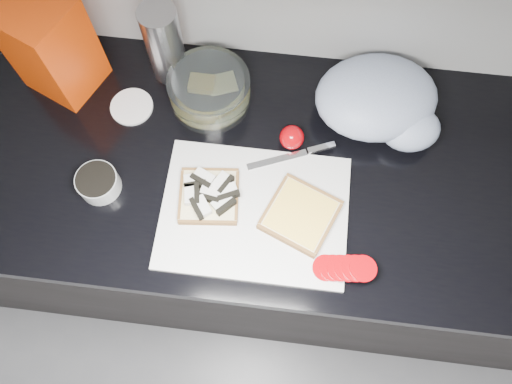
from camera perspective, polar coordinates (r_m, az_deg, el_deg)
base_cabinet at (r=1.57m, az=-3.28°, el=-3.43°), size 3.50×0.60×0.86m
countertop at (r=1.15m, az=-4.47°, el=3.64°), size 3.50×0.64×0.04m
cutting_board at (r=1.08m, az=-0.19°, el=-2.35°), size 0.40×0.30×0.01m
bread_left at (r=1.07m, az=-5.39°, el=-0.31°), size 0.14×0.14×0.04m
bread_right at (r=1.06m, az=5.09°, el=-2.63°), size 0.19×0.19×0.02m
tomato_slices at (r=1.04m, az=10.05°, el=-8.58°), size 0.14×0.08×0.03m
knife at (r=1.13m, az=5.35°, el=4.49°), size 0.20×0.09×0.01m
seed_tub at (r=1.13m, az=-17.61°, el=1.05°), size 0.09×0.09×0.05m
tub_lid at (r=1.23m, az=-14.02°, el=9.43°), size 0.12×0.12×0.01m
glass_bowl at (r=1.18m, az=-5.33°, el=11.51°), size 0.19×0.19×0.08m
bread_bag at (r=1.23m, az=-22.39°, el=15.18°), size 0.20×0.19×0.24m
steel_canister at (r=1.19m, az=-10.43°, el=16.32°), size 0.08×0.08×0.20m
grocery_bag at (r=1.17m, az=14.09°, el=9.98°), size 0.32×0.28×0.12m
whole_tomatoes at (r=1.13m, az=4.11°, el=6.25°), size 0.06×0.06×0.06m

